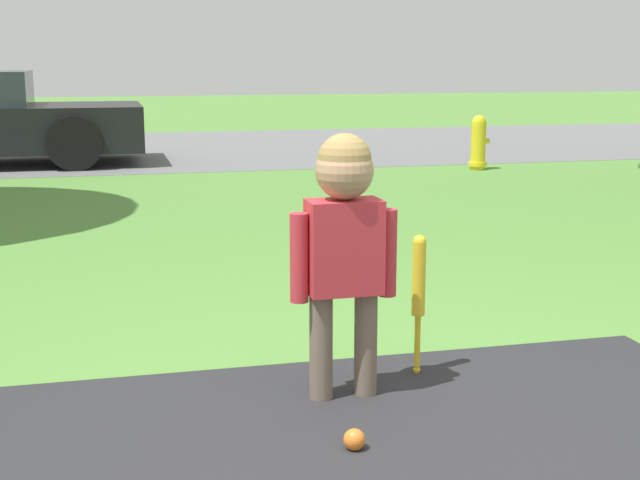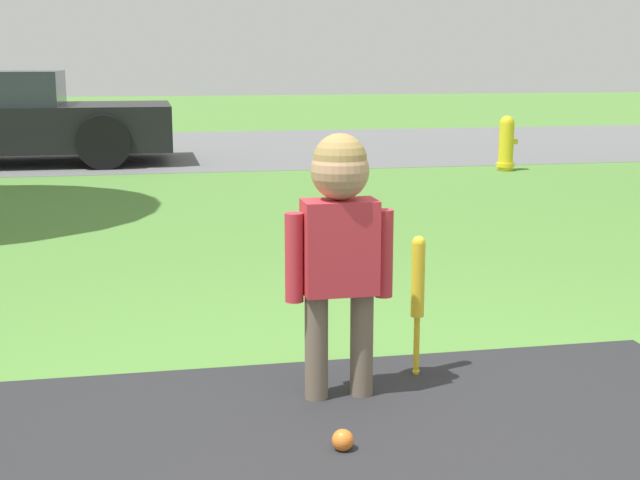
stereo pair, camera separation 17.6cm
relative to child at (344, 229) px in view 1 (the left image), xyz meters
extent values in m
plane|color=#518438|center=(0.01, -0.56, -0.70)|extent=(60.00, 60.00, 0.00)
cube|color=slate|center=(0.01, 10.38, -0.70)|extent=(40.00, 6.00, 0.01)
cylinder|color=#6B5B4C|center=(-0.09, 0.00, -0.48)|extent=(0.09, 0.09, 0.44)
cylinder|color=#6B5B4C|center=(0.09, 0.00, -0.48)|extent=(0.09, 0.09, 0.44)
cube|color=#BF2D38|center=(0.00, 0.00, -0.07)|extent=(0.30, 0.17, 0.38)
cylinder|color=#BF2D38|center=(-0.18, 0.00, -0.11)|extent=(0.07, 0.07, 0.36)
cylinder|color=#BF2D38|center=(0.18, 0.00, -0.11)|extent=(0.07, 0.07, 0.36)
sphere|color=tan|center=(0.00, 0.00, 0.23)|extent=(0.23, 0.23, 0.23)
sphere|color=#997A47|center=(0.00, 0.00, 0.27)|extent=(0.21, 0.21, 0.21)
sphere|color=yellow|center=(0.39, 0.18, -0.69)|extent=(0.03, 0.03, 0.03)
cylinder|color=yellow|center=(0.39, 0.18, -0.57)|extent=(0.03, 0.03, 0.27)
cylinder|color=yellow|center=(0.39, 0.18, -0.27)|extent=(0.06, 0.06, 0.33)
sphere|color=yellow|center=(0.39, 0.18, -0.11)|extent=(0.06, 0.06, 0.06)
sphere|color=orange|center=(-0.10, -0.50, -0.66)|extent=(0.08, 0.08, 0.08)
cylinder|color=yellow|center=(3.61, 6.88, -0.41)|extent=(0.18, 0.18, 0.59)
sphere|color=yellow|center=(3.61, 6.88, -0.12)|extent=(0.17, 0.17, 0.17)
cylinder|color=yellow|center=(3.61, 6.88, -0.63)|extent=(0.23, 0.23, 0.05)
cylinder|color=yellow|center=(3.71, 6.88, -0.35)|extent=(0.08, 0.06, 0.06)
cylinder|color=black|center=(-1.24, 9.65, -0.36)|extent=(0.68, 0.18, 0.68)
cylinder|color=black|center=(-1.23, 7.95, -0.36)|extent=(0.68, 0.18, 0.68)
camera|label=1|loc=(-0.92, -3.33, 0.67)|focal=50.00mm
camera|label=2|loc=(-0.75, -3.37, 0.67)|focal=50.00mm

